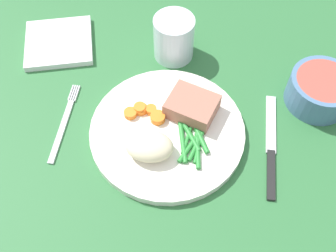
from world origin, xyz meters
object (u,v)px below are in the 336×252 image
(knife, at_px, (271,147))
(salad_bowl, at_px, (321,89))
(meat_portion, at_px, (192,106))
(dinner_plate, at_px, (168,132))
(napkin, at_px, (59,43))
(fork, at_px, (64,122))
(water_glass, at_px, (174,40))

(knife, xyz_separation_m, salad_bowl, (0.08, 0.11, 0.03))
(meat_portion, bearing_deg, salad_bowl, 17.26)
(dinner_plate, xyz_separation_m, knife, (0.18, -0.00, -0.01))
(napkin, bearing_deg, fork, -71.12)
(meat_portion, xyz_separation_m, fork, (-0.22, -0.04, -0.03))
(dinner_plate, relative_size, water_glass, 3.04)
(meat_portion, height_order, fork, meat_portion)
(fork, distance_m, salad_bowl, 0.46)
(fork, height_order, napkin, napkin)
(napkin, bearing_deg, salad_bowl, -7.87)
(fork, bearing_deg, knife, 2.01)
(knife, bearing_deg, dinner_plate, 179.94)
(water_glass, distance_m, napkin, 0.23)
(water_glass, relative_size, napkin, 0.66)
(dinner_plate, distance_m, knife, 0.18)
(meat_portion, relative_size, knife, 0.40)
(dinner_plate, bearing_deg, fork, -179.20)
(knife, distance_m, napkin, 0.46)
(dinner_plate, bearing_deg, knife, -0.93)
(fork, xyz_separation_m, knife, (0.36, -0.00, -0.00))
(knife, relative_size, napkin, 1.56)
(fork, bearing_deg, salad_bowl, 16.43)
(knife, distance_m, water_glass, 0.27)
(fork, xyz_separation_m, water_glass, (0.17, 0.19, 0.03))
(meat_portion, xyz_separation_m, water_glass, (-0.05, 0.15, 0.00))
(knife, distance_m, salad_bowl, 0.14)
(dinner_plate, xyz_separation_m, napkin, (-0.25, 0.18, -0.00))
(dinner_plate, xyz_separation_m, salad_bowl, (0.26, 0.11, 0.02))
(water_glass, bearing_deg, dinner_plate, -85.41)
(knife, height_order, napkin, napkin)
(dinner_plate, height_order, napkin, dinner_plate)
(dinner_plate, relative_size, napkin, 2.02)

